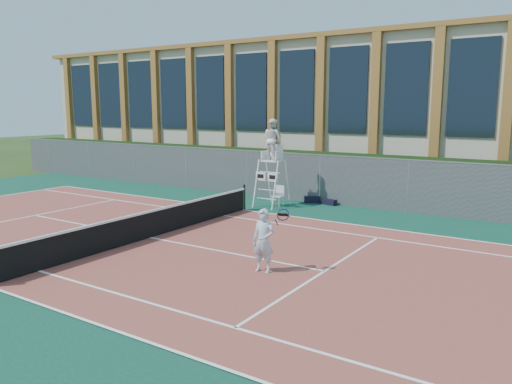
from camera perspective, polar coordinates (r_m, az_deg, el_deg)
The scene contains 12 objects.
ground at distance 17.11m, azimuth -12.01°, elevation -5.21°, with size 120.00×120.00×0.00m, color #233814.
apron at distance 17.80m, azimuth -9.74°, elevation -4.54°, with size 36.00×20.00×0.01m, color #0D3C2F.
tennis_court at distance 17.10m, azimuth -12.01°, elevation -5.15°, with size 23.77×10.97×0.02m, color brown.
tennis_net at distance 16.98m, azimuth -12.07°, elevation -3.46°, with size 0.10×11.30×1.10m.
fence at distance 23.81m, azimuth 2.98°, elevation 1.84°, with size 40.00×0.06×2.20m, color #595E60, non-canonical shape.
hedge at distance 24.85m, azimuth 4.36°, elevation 2.15°, with size 40.00×1.40×2.20m, color black.
building at distance 31.85m, azimuth 11.39°, elevation 9.12°, with size 45.00×10.60×8.22m.
umpire_chair at distance 21.87m, azimuth 1.91°, elevation 5.75°, with size 1.09×1.67×3.89m.
plastic_chair at distance 22.05m, azimuth 2.62°, elevation -0.22°, with size 0.44×0.44×0.93m.
sports_bag_near at distance 22.98m, azimuth 6.42°, elevation -0.87°, with size 0.70×0.28×0.30m, color black.
sports_bag_far at distance 22.62m, azimuth 8.41°, elevation -1.14°, with size 0.63×0.27×0.25m, color black.
tennis_player at distance 13.11m, azimuth 0.88°, elevation -5.57°, with size 0.97×0.67×1.71m.
Camera 1 is at (11.77, -11.65, 4.31)m, focal length 35.00 mm.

